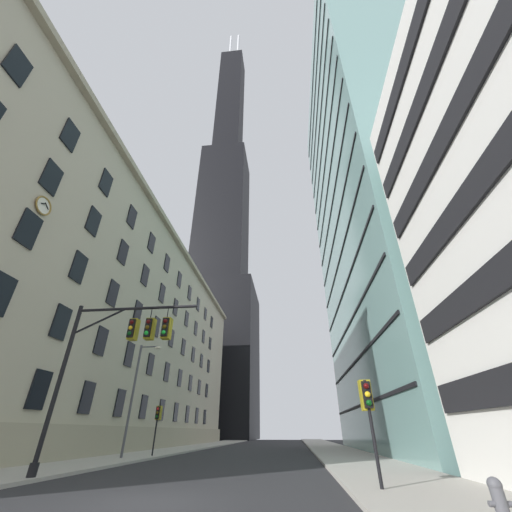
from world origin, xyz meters
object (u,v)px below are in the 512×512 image
object	(u,v)px
street_lamppost	(137,387)
fire_hydrant	(500,501)
traffic_signal_mast	(123,343)
traffic_light_far_left	(158,415)
traffic_light_near_right	(367,400)

from	to	relation	value
street_lamppost	fire_hydrant	distance (m)	23.67
traffic_signal_mast	traffic_light_far_left	distance (m)	13.82
traffic_light_near_right	street_lamppost	world-z (taller)	street_lamppost
traffic_light_far_left	fire_hydrant	distance (m)	24.83
fire_hydrant	traffic_light_near_right	bearing A→B (deg)	102.56
traffic_light_far_left	street_lamppost	distance (m)	3.40
traffic_light_near_right	fire_hydrant	bearing A→B (deg)	-77.44
traffic_light_near_right	street_lamppost	bearing A→B (deg)	140.93
traffic_light_far_left	street_lamppost	xyz separation A→B (m)	(-0.97, -2.68, 1.85)
street_lamppost	traffic_light_near_right	bearing A→B (deg)	-39.07
traffic_light_near_right	fire_hydrant	size ratio (longest dim) A/B	3.91
traffic_light_near_right	traffic_light_far_left	size ratio (longest dim) A/B	0.95
street_lamppost	fire_hydrant	world-z (taller)	street_lamppost
traffic_light_far_left	fire_hydrant	xyz separation A→B (m)	(14.97, -19.68, -2.33)
traffic_light_far_left	street_lamppost	bearing A→B (deg)	-109.88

